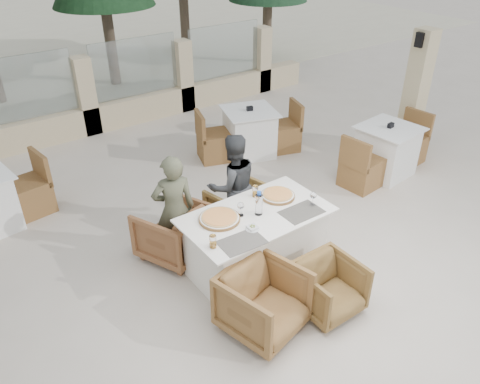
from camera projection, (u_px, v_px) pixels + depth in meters
ground at (246, 271)px, 5.37m from camera, size 80.00×80.00×0.00m
perimeter_wall_far at (85, 91)px, 8.28m from camera, size 10.00×0.34×1.60m
lantern_pillar at (416, 91)px, 7.65m from camera, size 0.34×0.34×2.00m
dining_table at (256, 243)px, 5.20m from camera, size 1.60×0.90×0.77m
placemat_near_left at (242, 242)px, 4.58m from camera, size 0.47×0.33×0.00m
placemat_near_right at (302, 212)px, 5.03m from camera, size 0.46×0.31×0.00m
pizza_left at (219, 218)px, 4.89m from camera, size 0.50×0.50×0.06m
pizza_right at (278, 195)px, 5.28m from camera, size 0.51×0.51×0.05m
water_bottle at (259, 203)px, 4.93m from camera, size 0.10×0.10×0.28m
wine_glass_centre at (241, 208)px, 4.93m from camera, size 0.09×0.09×0.18m
wine_glass_corner at (313, 198)px, 5.11m from camera, size 0.08×0.08×0.18m
beer_glass_left at (213, 241)px, 4.48m from camera, size 0.08×0.08×0.14m
beer_glass_right at (255, 191)px, 5.27m from camera, size 0.08×0.08×0.14m
olive_dish at (252, 227)px, 4.75m from camera, size 0.12×0.12×0.04m
armchair_far_left at (173, 231)px, 5.48m from camera, size 0.93×0.94×0.66m
armchair_far_right at (240, 209)px, 5.89m from camera, size 0.81×0.83×0.64m
armchair_near_left at (264, 302)px, 4.49m from camera, size 0.87×0.89×0.67m
armchair_near_right at (329, 288)px, 4.73m from camera, size 0.61×0.63×0.57m
diner_left at (174, 209)px, 5.26m from camera, size 0.56×0.44×1.34m
diner_right at (233, 186)px, 5.70m from camera, size 0.74×0.63×1.34m
bg_table_b at (249, 132)px, 7.75m from camera, size 1.81×1.29×0.77m
bg_table_c at (386, 151)px, 7.17m from camera, size 1.71×0.97×0.77m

